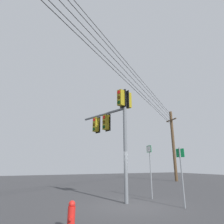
# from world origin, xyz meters

# --- Properties ---
(ground_plane) EXTENTS (60.00, 60.00, 0.00)m
(ground_plane) POSITION_xyz_m (0.00, 0.00, 0.00)
(ground_plane) COLOR #38383A
(signal_mast_assembly) EXTENTS (1.74, 3.82, 5.95)m
(signal_mast_assembly) POSITION_xyz_m (0.18, -1.21, 4.23)
(signal_mast_assembly) COLOR slate
(signal_mast_assembly) RESTS_ON ground
(utility_pole_wooden) EXTENTS (0.39, 2.03, 8.36)m
(utility_pole_wooden) POSITION_xyz_m (-11.67, -9.34, 4.27)
(utility_pole_wooden) COLOR #4C3823
(utility_pole_wooden) RESTS_ON ground
(route_sign_primary) EXTENTS (0.11, 0.39, 2.99)m
(route_sign_primary) POSITION_xyz_m (-2.01, -1.03, 1.84)
(route_sign_primary) COLOR slate
(route_sign_primary) RESTS_ON ground
(fire_hydrant) EXTENTS (0.22, 0.30, 0.81)m
(fire_hydrant) POSITION_xyz_m (3.32, 2.30, 0.40)
(fire_hydrant) COLOR red
(fire_hydrant) RESTS_ON ground
(route_sign_secondary) EXTENTS (0.18, 0.36, 2.62)m
(route_sign_secondary) POSITION_xyz_m (-1.89, 1.51, 1.63)
(route_sign_secondary) COLOR slate
(route_sign_secondary) RESTS_ON ground
(overhead_wire_span) EXTENTS (25.55, 19.54, 1.47)m
(overhead_wire_span) POSITION_xyz_m (1.10, 0.42, 7.32)
(overhead_wire_span) COLOR black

